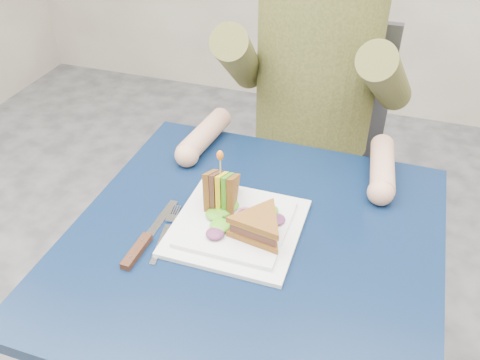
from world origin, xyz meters
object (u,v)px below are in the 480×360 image
(diner, at_px, (318,48))
(sandwich_flat, at_px, (259,226))
(table, at_px, (252,265))
(fork, at_px, (165,235))
(plate, at_px, (237,226))
(sandwich_upright, at_px, (221,191))
(chair, at_px, (314,144))
(knife, at_px, (142,245))

(diner, xyz_separation_m, sandwich_flat, (0.02, -0.59, -0.14))
(table, distance_m, fork, 0.20)
(plate, height_order, sandwich_upright, sandwich_upright)
(plate, bearing_deg, table, -21.22)
(chair, bearing_deg, knife, -104.52)
(chair, bearing_deg, sandwich_flat, -88.73)
(chair, distance_m, knife, 0.83)
(diner, height_order, knife, diner)
(chair, distance_m, diner, 0.39)
(table, bearing_deg, plate, 158.78)
(chair, distance_m, fork, 0.78)
(table, xyz_separation_m, diner, (-0.00, 0.58, 0.26))
(sandwich_flat, relative_size, sandwich_upright, 1.03)
(chair, bearing_deg, fork, -103.25)
(sandwich_flat, bearing_deg, knife, -158.55)
(chair, xyz_separation_m, sandwich_upright, (-0.09, -0.63, 0.24))
(sandwich_upright, xyz_separation_m, knife, (-0.11, -0.16, -0.05))
(diner, bearing_deg, chair, 90.00)
(diner, relative_size, plate, 2.87)
(diner, height_order, plate, diner)
(table, bearing_deg, fork, -163.76)
(table, height_order, sandwich_flat, sandwich_flat)
(sandwich_upright, bearing_deg, chair, 81.83)
(chair, relative_size, knife, 4.20)
(diner, distance_m, fork, 0.68)
(diner, bearing_deg, sandwich_flat, -88.49)
(diner, relative_size, fork, 4.16)
(plate, height_order, sandwich_flat, sandwich_flat)
(knife, bearing_deg, sandwich_flat, 21.45)
(sandwich_flat, bearing_deg, chair, 91.27)
(plate, bearing_deg, fork, -153.87)
(table, bearing_deg, diner, 90.00)
(chair, height_order, diner, diner)
(sandwich_flat, relative_size, fork, 0.84)
(sandwich_upright, relative_size, knife, 0.66)
(chair, bearing_deg, sandwich_upright, -98.17)
(plate, xyz_separation_m, fork, (-0.13, -0.07, -0.01))
(knife, bearing_deg, sandwich_upright, 54.06)
(fork, bearing_deg, table, 16.24)
(table, height_order, sandwich_upright, sandwich_upright)
(fork, xyz_separation_m, knife, (-0.03, -0.04, 0.00))
(fork, bearing_deg, chair, 76.75)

